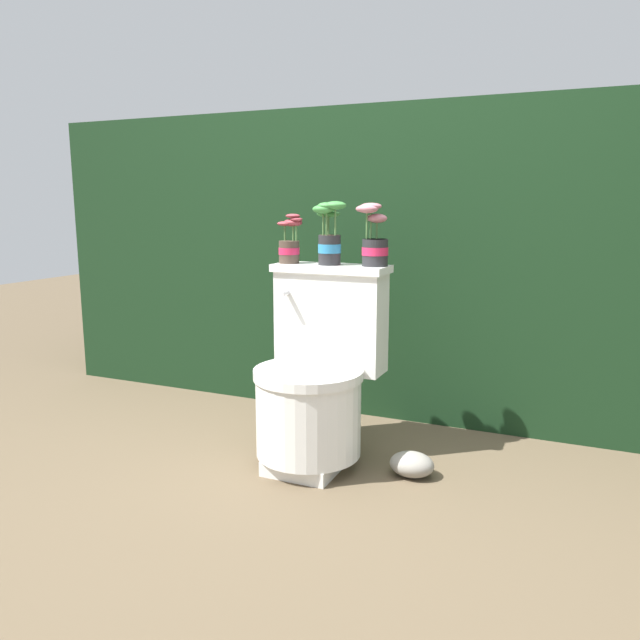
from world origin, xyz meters
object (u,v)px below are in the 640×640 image
(toilet, at_px, (316,381))
(potted_plant_middle, at_px, (374,242))
(potted_plant_left, at_px, (290,244))
(potted_plant_midleft, at_px, (329,236))
(garden_stone, at_px, (412,464))

(toilet, xyz_separation_m, potted_plant_middle, (0.18, 0.17, 0.54))
(toilet, bearing_deg, potted_plant_left, 142.51)
(toilet, xyz_separation_m, potted_plant_midleft, (-0.00, 0.14, 0.56))
(potted_plant_middle, bearing_deg, garden_stone, -36.48)
(potted_plant_left, distance_m, potted_plant_middle, 0.36)
(potted_plant_middle, distance_m, garden_stone, 0.87)
(potted_plant_left, bearing_deg, potted_plant_midleft, -1.11)
(potted_plant_midleft, distance_m, potted_plant_middle, 0.18)
(toilet, relative_size, garden_stone, 4.57)
(toilet, bearing_deg, potted_plant_middle, 43.33)
(potted_plant_middle, xyz_separation_m, garden_stone, (0.22, -0.16, -0.83))
(potted_plant_midleft, height_order, garden_stone, potted_plant_midleft)
(potted_plant_left, distance_m, potted_plant_midleft, 0.18)
(potted_plant_midleft, bearing_deg, toilet, -88.30)
(potted_plant_midleft, relative_size, garden_stone, 1.48)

